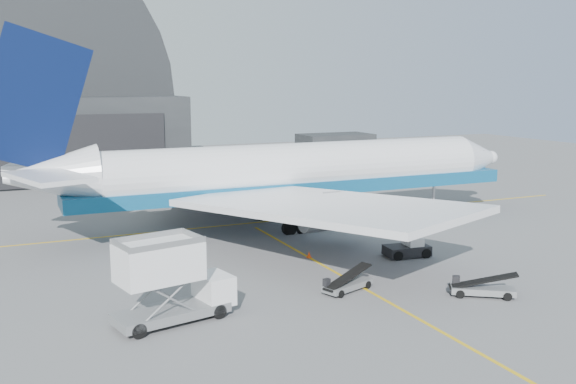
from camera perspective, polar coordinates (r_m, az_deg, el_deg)
name	(u,v)px	position (r m, az deg, el deg)	size (l,w,h in m)	color
ground	(345,278)	(47.22, 5.10, -7.61)	(200.00, 200.00, 0.00)	#565659
taxi_lines	(277,239)	(58.18, -1.01, -4.22)	(80.00, 42.12, 0.02)	gold
hangar	(0,113)	(104.30, -24.21, 6.42)	(50.00, 28.30, 28.00)	black
distant_bldg_a	(335,154)	(127.27, 4.22, 3.38)	(14.00, 8.00, 4.00)	black
distant_bldg_b	(419,152)	(132.88, 11.53, 3.47)	(8.00, 6.00, 2.80)	slate
airliner	(280,173)	(62.42, -0.69, 1.68)	(53.93, 52.29, 18.93)	white
catering_truck	(169,282)	(38.57, -10.51, -7.86)	(7.56, 4.09, 4.92)	slate
pushback_tug	(408,249)	(53.46, 10.62, -4.97)	(3.80, 2.49, 1.66)	black
belt_loader_a	(347,284)	(44.23, 5.26, -8.16)	(4.17, 2.56, 1.57)	slate
belt_loader_b	(482,289)	(44.92, 16.85, -8.22)	(4.21, 3.45, 1.67)	slate
traffic_cone	(309,255)	(52.22, 1.88, -5.59)	(0.37, 0.37, 0.53)	#F93E07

